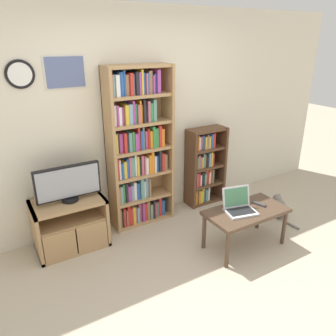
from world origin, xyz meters
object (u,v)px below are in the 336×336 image
Objects in this scene: tv_stand at (70,224)px; remote_near_laptop at (259,204)px; television at (68,184)px; coffee_table at (246,214)px; laptop at (239,206)px; bookshelf_short at (203,167)px; bookshelf_tall at (138,150)px; cat at (279,207)px.

tv_stand is 4.67× the size of remote_near_laptop.
remote_near_laptop is (1.88, -0.96, -0.31)m from television.
laptop is (-0.08, 0.04, 0.12)m from coffee_table.
laptop is at bearing -30.90° from television.
bookshelf_short is 1.12m from remote_near_laptop.
bookshelf_tall reaches higher than tv_stand.
television is at bearing -171.28° from bookshelf_tall.
tv_stand is 2.66m from cat.
bookshelf_tall reaches higher than cat.
bookshelf_short reaches higher than cat.
bookshelf_short reaches higher than television.
bookshelf_short is 1.19× the size of coffee_table.
bookshelf_tall is 1.79× the size of bookshelf_short.
bookshelf_tall reaches higher than bookshelf_short.
tv_stand is at bearing 171.41° from television.
television is 2.70m from cat.
laptop is at bearing -148.74° from cat.
remote_near_laptop is at bearing -27.15° from television.
television reaches higher than tv_stand.
tv_stand reaches higher than cat.
remote_near_laptop is at bearing -91.29° from bookshelf_short.
tv_stand is 0.84× the size of coffee_table.
cat is at bearing 26.00° from laptop.
coffee_table is 1.80× the size of cat.
bookshelf_tall is 1.56m from remote_near_laptop.
cat is at bearing 1.47° from remote_near_laptop.
bookshelf_short is (1.01, 0.02, -0.42)m from bookshelf_tall.
television is 0.35× the size of bookshelf_tall.
tv_stand is 1.95m from bookshelf_short.
television is 0.63× the size of bookshelf_short.
tv_stand is at bearing -171.82° from bookshelf_tall.
laptop is at bearing 156.72° from coffee_table.
cat is at bearing -16.05° from television.
bookshelf_tall is 2.13× the size of coffee_table.
bookshelf_tall is at bearing 8.72° from television.
television is 0.92m from bookshelf_tall.
television is 2.13m from remote_near_laptop.
remote_near_laptop is (0.21, 0.02, 0.07)m from coffee_table.
television is at bearing 149.46° from coffee_table.
television is 4.18× the size of remote_near_laptop.
tv_stand is 0.39× the size of bookshelf_tall.
coffee_table is at bearing 166.68° from remote_near_laptop.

